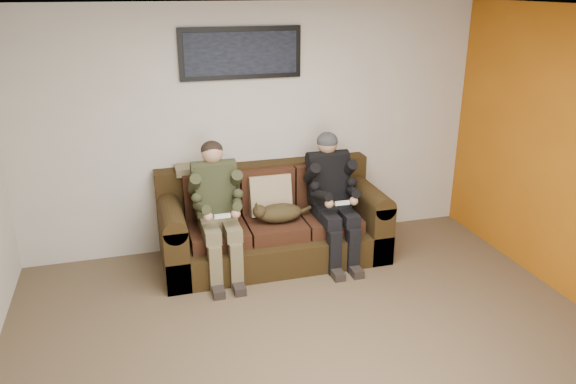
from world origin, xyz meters
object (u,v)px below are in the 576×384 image
object	(u,v)px
person_left	(217,202)
person_right	(332,190)
cat	(278,213)
framed_poster	(241,53)
sofa	(271,224)

from	to	relation	value
person_left	person_right	distance (m)	1.20
person_left	cat	world-z (taller)	person_left
person_left	cat	bearing A→B (deg)	0.17
framed_poster	person_right	bearing A→B (deg)	-35.89
sofa	framed_poster	distance (m)	1.79
person_right	cat	xyz separation A→B (m)	(-0.58, 0.00, -0.19)
framed_poster	person_left	bearing A→B (deg)	-124.56
person_left	framed_poster	distance (m)	1.52
person_left	cat	distance (m)	0.64
sofa	person_left	world-z (taller)	person_left
person_right	framed_poster	bearing A→B (deg)	144.11
sofa	cat	xyz separation A→B (m)	(0.02, -0.19, 0.21)
person_right	cat	size ratio (longest dim) A/B	2.02
cat	framed_poster	world-z (taller)	framed_poster
person_left	framed_poster	bearing A→B (deg)	55.44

